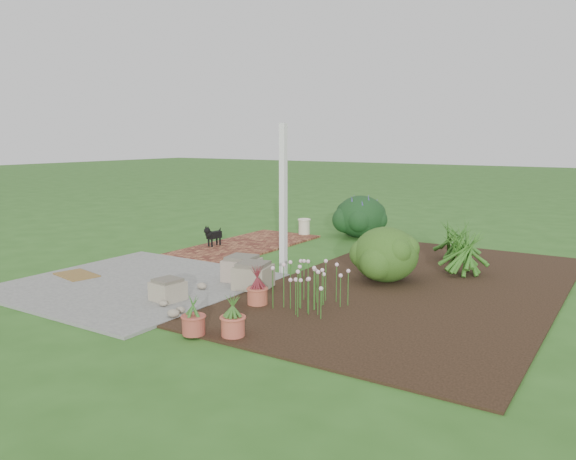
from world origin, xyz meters
The scene contains 19 objects.
ground centered at (0.00, 0.00, 0.00)m, with size 80.00×80.00×0.00m, color #2D5D1D.
concrete_patio centered at (-1.25, -1.75, 0.02)m, with size 3.50×3.50×0.04m, color slate.
brick_path centered at (-1.70, 1.75, 0.02)m, with size 1.60×3.50×0.04m, color #5A261C.
garden_bed centered at (2.50, 0.50, 0.01)m, with size 4.00×7.00×0.03m, color black.
veranda_post centered at (0.30, 0.10, 1.25)m, with size 0.10×0.10×2.50m, color white.
stone_trough_near centered at (-0.14, -2.16, 0.17)m, with size 0.39×0.39×0.26m, color #7E705E.
stone_trough_mid centered at (0.48, -1.00, 0.21)m, with size 0.50×0.50×0.34m, color #7E705D.
stone_trough_far centered at (0.06, -0.72, 0.21)m, with size 0.50×0.50×0.34m, color gray.
coir_doormat centered at (-2.40, -1.95, 0.05)m, with size 0.74×0.47×0.02m, color brown.
black_dog centered at (-2.16, 1.19, 0.29)m, with size 0.18×0.48×0.41m.
cream_ceramic_urn centered at (-1.33, 3.48, 0.21)m, with size 0.26×0.26×0.35m, color beige.
evergreen_shrub centered at (1.94, 0.55, 0.47)m, with size 1.03×1.03×0.88m, color #19430C.
agapanthus_clump_back centered at (2.86, 1.61, 0.49)m, with size 1.01×1.01×0.91m, color #134111, non-canonical shape.
agapanthus_clump_front centered at (2.47, 2.63, 0.49)m, with size 1.03×1.03×0.91m, color #0B3912, non-canonical shape.
pink_flower_patch centered at (1.67, -1.36, 0.34)m, with size 0.96×0.96×0.62m, color #113D0F, non-canonical shape.
terracotta_pot_bronze centered at (1.00, -1.62, 0.14)m, with size 0.27×0.27×0.22m, color #AF543B.
terracotta_pot_small_left centered at (1.49, -2.77, 0.14)m, with size 0.27×0.27×0.23m, color #B8523E.
terracotta_pot_small_right centered at (1.08, -2.98, 0.14)m, with size 0.26×0.26×0.22m, color #A64638.
purple_flowering_bush centered at (-0.19, 4.11, 0.49)m, with size 1.15×1.15×0.98m, color black.
Camera 1 is at (5.33, -7.59, 2.27)m, focal length 35.00 mm.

